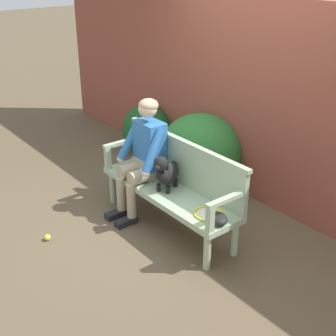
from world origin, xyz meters
The scene contains 14 objects.
ground_plane centered at (0.00, 0.00, 0.00)m, with size 40.00×40.00×0.00m, color brown.
brick_garden_fence centered at (0.00, 1.33, 1.14)m, with size 8.00×0.30×2.28m, color brown.
hedge_bush_mid_right centered at (-0.83, 0.94, 0.31)m, with size 1.05×1.02×0.62m, color #194C1E.
hedge_bush_mid_left centered at (-1.74, 0.99, 0.36)m, with size 0.78×0.68×0.72m, color #194C1E.
hedge_bush_far_left centered at (-0.54, 0.94, 0.45)m, with size 1.04×1.01×0.91m, color #286B2D.
garden_bench centered at (0.00, 0.00, 0.38)m, with size 1.77×0.48×0.44m.
bench_backrest centered at (0.00, 0.21, 0.69)m, with size 1.81×0.06×0.50m.
bench_armrest_left_end centered at (-0.85, -0.09, 0.64)m, with size 0.06×0.48×0.28m.
bench_armrest_right_end centered at (0.85, -0.09, 0.64)m, with size 0.06×0.48×0.28m.
person_seated centered at (-0.40, -0.01, 0.71)m, with size 0.56×0.64×1.31m.
dog_on_bench centered at (-0.01, -0.02, 0.64)m, with size 0.30×0.41×0.41m.
tennis_racket centered at (0.62, 0.02, 0.45)m, with size 0.38×0.58×0.03m.
baseball_glove centered at (0.79, -0.04, 0.48)m, with size 0.22×0.17×0.09m, color black.
tennis_ball centered at (-0.55, -1.14, 0.03)m, with size 0.07×0.07×0.07m, color #CCDB33.
Camera 1 is at (3.38, -2.67, 2.71)m, focal length 50.26 mm.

